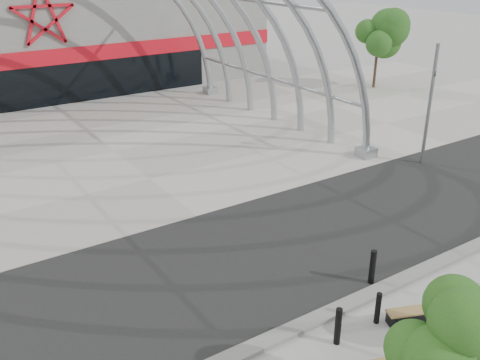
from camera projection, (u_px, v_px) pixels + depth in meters
ground at (318, 312)px, 14.98m from camera, size 140.00×140.00×0.00m
road at (248, 257)px, 17.66m from camera, size 140.00×7.00×0.02m
forecourt at (114, 151)px, 26.86m from camera, size 60.00×17.00×0.04m
kerb at (324, 315)px, 14.76m from camera, size 60.00×0.50×0.12m
arena_building at (19, 30)px, 39.06m from camera, size 34.00×15.24×8.00m
vault_canopy at (114, 152)px, 26.86m from camera, size 20.80×15.80×20.36m
signal_pole at (430, 103)px, 24.31m from camera, size 0.17×0.79×5.60m
street_tree_0 at (453, 332)px, 10.46m from camera, size 1.51×1.51×3.43m
bench_1 at (418, 315)px, 14.57m from camera, size 1.79×1.02×0.37m
bollard_1 at (338, 326)px, 13.59m from camera, size 0.17×0.17×1.07m
bollard_2 at (378, 308)px, 14.38m from camera, size 0.15×0.15×0.95m
bollard_3 at (372, 267)px, 16.06m from camera, size 0.18×0.18×1.14m
bg_tree_1 at (379, 28)px, 37.70m from camera, size 2.70×2.70×5.91m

